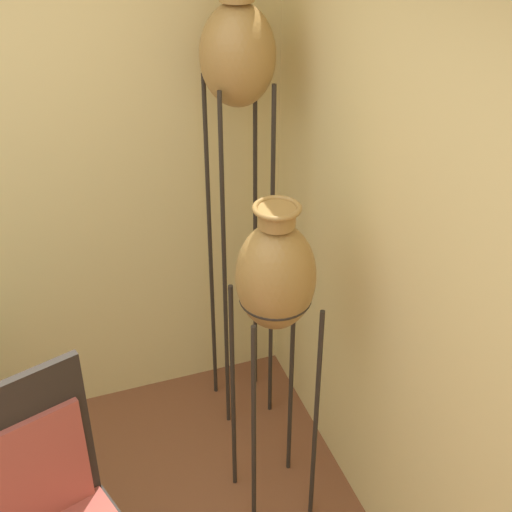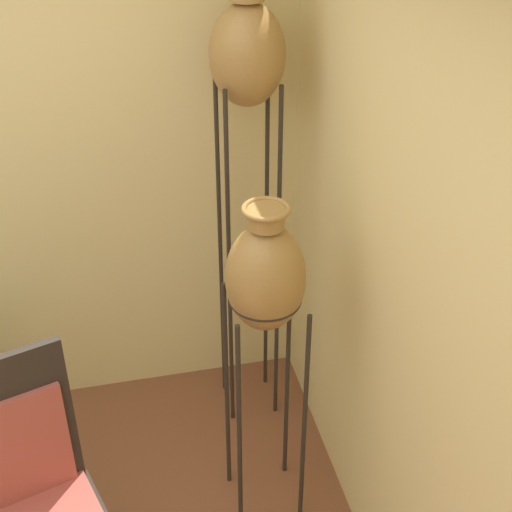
{
  "view_description": "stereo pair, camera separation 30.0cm",
  "coord_description": "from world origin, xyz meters",
  "views": [
    {
      "loc": [
        0.42,
        -1.41,
        2.73
      ],
      "look_at": [
        1.26,
        0.99,
        1.13
      ],
      "focal_mm": 50.0,
      "sensor_mm": 36.0,
      "label": 1
    },
    {
      "loc": [
        0.7,
        -1.49,
        2.73
      ],
      "look_at": [
        1.26,
        0.99,
        1.13
      ],
      "focal_mm": 50.0,
      "sensor_mm": 36.0,
      "label": 2
    }
  ],
  "objects": [
    {
      "name": "wall_right",
      "position": [
        1.63,
        0.0,
        1.35
      ],
      "size": [
        0.06,
        7.2,
        2.7
      ],
      "color": "beige",
      "rests_on": "ground_plane"
    },
    {
      "name": "vase_stand_tall",
      "position": [
        1.3,
        1.31,
        1.83
      ],
      "size": [
        0.31,
        0.31,
        2.18
      ],
      "color": "#28231E",
      "rests_on": "ground_plane"
    },
    {
      "name": "vase_stand_medium",
      "position": [
        1.23,
        0.66,
        1.22
      ],
      "size": [
        0.31,
        0.31,
        1.54
      ],
      "color": "#28231E",
      "rests_on": "ground_plane"
    }
  ]
}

